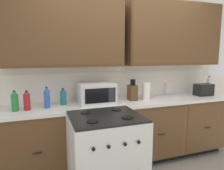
% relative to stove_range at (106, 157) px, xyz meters
% --- Properties ---
extents(wall_unit, '(4.44, 0.40, 2.49)m').
position_rel_stove_range_xyz_m(wall_unit, '(0.51, 0.83, 1.19)').
color(wall_unit, white).
rests_on(wall_unit, ground_plane).
extents(counter_run, '(3.27, 0.64, 0.92)m').
position_rel_stove_range_xyz_m(counter_run, '(0.51, 0.63, 0.00)').
color(counter_run, black).
rests_on(counter_run, ground_plane).
extents(stove_range, '(0.76, 0.68, 0.95)m').
position_rel_stove_range_xyz_m(stove_range, '(0.00, 0.00, 0.00)').
color(stove_range, white).
rests_on(stove_range, ground_plane).
extents(microwave, '(0.48, 0.37, 0.28)m').
position_rel_stove_range_xyz_m(microwave, '(0.07, 0.65, 0.59)').
color(microwave, white).
rests_on(microwave, counter_run).
extents(toaster, '(0.28, 0.18, 0.19)m').
position_rel_stove_range_xyz_m(toaster, '(1.87, 0.60, 0.54)').
color(toaster, black).
rests_on(toaster, counter_run).
extents(knife_block, '(0.11, 0.14, 0.31)m').
position_rel_stove_range_xyz_m(knife_block, '(0.62, 0.66, 0.56)').
color(knife_block, '#52361E').
rests_on(knife_block, counter_run).
extents(sink_faucet, '(0.02, 0.02, 0.20)m').
position_rel_stove_range_xyz_m(sink_faucet, '(1.30, 0.84, 0.55)').
color(sink_faucet, '#B2B5BA').
rests_on(sink_faucet, counter_run).
extents(paper_towel_roll, '(0.12, 0.12, 0.26)m').
position_rel_stove_range_xyz_m(paper_towel_roll, '(0.83, 0.62, 0.58)').
color(paper_towel_roll, white).
rests_on(paper_towel_roll, counter_run).
extents(bottle_blue, '(0.07, 0.07, 0.27)m').
position_rel_stove_range_xyz_m(bottle_blue, '(-0.57, 0.62, 0.58)').
color(bottle_blue, blue).
rests_on(bottle_blue, counter_run).
extents(bottle_green, '(0.08, 0.08, 0.25)m').
position_rel_stove_range_xyz_m(bottle_green, '(-0.93, 0.59, 0.57)').
color(bottle_green, '#237A38').
rests_on(bottle_green, counter_run).
extents(bottle_teal, '(0.08, 0.08, 0.22)m').
position_rel_stove_range_xyz_m(bottle_teal, '(-0.36, 0.72, 0.56)').
color(bottle_teal, '#1E707A').
rests_on(bottle_teal, counter_run).
extents(bottle_red, '(0.08, 0.08, 0.24)m').
position_rel_stove_range_xyz_m(bottle_red, '(-0.80, 0.59, 0.56)').
color(bottle_red, maroon).
rests_on(bottle_red, counter_run).
extents(bottle_clear, '(0.08, 0.08, 0.31)m').
position_rel_stove_range_xyz_m(bottle_clear, '(2.08, 0.70, 0.60)').
color(bottle_clear, silver).
rests_on(bottle_clear, counter_run).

